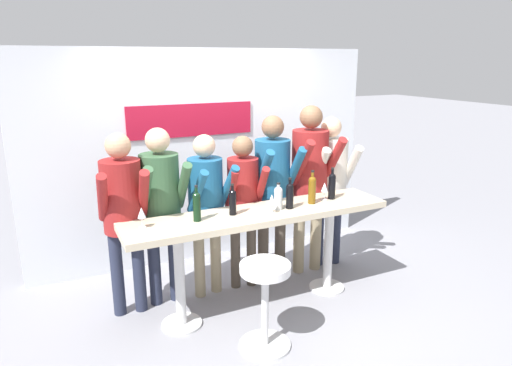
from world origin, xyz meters
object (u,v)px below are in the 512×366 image
object	(u,v)px
person_center_left	(206,198)
wine_bottle_0	(290,194)
wine_bottle_3	(332,185)
tasting_table	(260,227)
person_far_right	(330,176)
wine_bottle_4	(197,205)
bar_stool	(265,292)
wine_bottle_5	(233,201)
person_far_left	(123,205)
wine_bottle_1	(278,197)
wine_glass_0	(142,213)
person_left	(161,198)
person_center_right	(273,180)
wine_glass_1	(272,200)
wine_bottle_2	(312,188)
person_right	(310,172)
wine_glass_2	(325,188)
person_center	(243,195)

from	to	relation	value
person_center_left	wine_bottle_0	distance (m)	0.81
wine_bottle_3	tasting_table	bearing A→B (deg)	-177.24
person_far_right	wine_bottle_4	xyz separation A→B (m)	(-1.71, -0.49, 0.05)
bar_stool	wine_bottle_5	world-z (taller)	wine_bottle_5
person_far_left	wine_bottle_1	distance (m)	1.40
person_far_left	wine_glass_0	xyz separation A→B (m)	(0.09, -0.37, 0.03)
person_left	wine_glass_0	bearing A→B (deg)	-123.19
person_center_left	person_center_right	world-z (taller)	person_center_right
wine_bottle_5	wine_glass_0	size ratio (longest dim) A/B	1.62
bar_stool	person_center_left	distance (m)	1.17
wine_bottle_5	wine_glass_0	world-z (taller)	wine_bottle_5
wine_glass_0	person_center_right	bearing A→B (deg)	16.89
person_center_left	wine_bottle_4	xyz separation A→B (m)	(-0.24, -0.43, 0.09)
bar_stool	wine_bottle_5	distance (m)	0.87
person_center_right	wine_bottle_0	xyz separation A→B (m)	(-0.10, -0.53, 0.00)
wine_glass_1	person_far_left	bearing A→B (deg)	157.47
wine_bottle_0	bar_stool	bearing A→B (deg)	-133.79
person_far_right	wine_glass_1	bearing A→B (deg)	-139.98
person_center_left	wine_bottle_2	bearing A→B (deg)	-33.25
wine_bottle_1	wine_glass_0	world-z (taller)	wine_bottle_1
bar_stool	wine_bottle_0	bearing A→B (deg)	46.21
person_far_left	person_center_left	distance (m)	0.79
tasting_table	wine_glass_1	size ratio (longest dim) A/B	14.21
person_center_right	wine_bottle_4	distance (m)	1.10
person_center_right	wine_glass_1	bearing A→B (deg)	-115.83
tasting_table	person_far_left	size ratio (longest dim) A/B	1.48
person_right	wine_glass_1	distance (m)	0.92
tasting_table	person_center_left	world-z (taller)	person_center_left
wine_glass_1	wine_glass_2	size ratio (longest dim) A/B	1.00
tasting_table	person_left	bearing A→B (deg)	149.50
person_far_right	wine_bottle_2	world-z (taller)	person_far_right
tasting_table	wine_bottle_4	size ratio (longest dim) A/B	7.90
person_center_right	wine_bottle_3	bearing A→B (deg)	-43.94
person_center	wine_bottle_4	world-z (taller)	person_center
wine_bottle_5	wine_glass_1	world-z (taller)	wine_bottle_5
person_far_left	wine_bottle_2	xyz separation A→B (m)	(1.71, -0.42, 0.05)
wine_bottle_3	wine_glass_0	distance (m)	1.88
tasting_table	person_far_right	world-z (taller)	person_far_right
wine_bottle_4	wine_glass_0	distance (m)	0.46
person_far_left	person_right	size ratio (longest dim) A/B	0.92
person_center_left	wine_glass_0	world-z (taller)	person_center_left
person_right	wine_glass_1	bearing A→B (deg)	-140.38
person_center_left	person_center	distance (m)	0.39
person_center_right	wine_bottle_3	xyz separation A→B (m)	(0.43, -0.45, 0.01)
tasting_table	person_right	bearing A→B (deg)	28.85
person_far_left	wine_glass_2	distance (m)	1.91
person_far_right	wine_bottle_5	xyz separation A→B (m)	(-1.37, -0.48, 0.04)
wine_glass_1	wine_glass_2	xyz separation A→B (m)	(0.65, 0.13, 0.00)
person_center_right	wine_glass_1	distance (m)	0.66
wine_bottle_1	wine_glass_2	size ratio (longest dim) A/B	1.43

